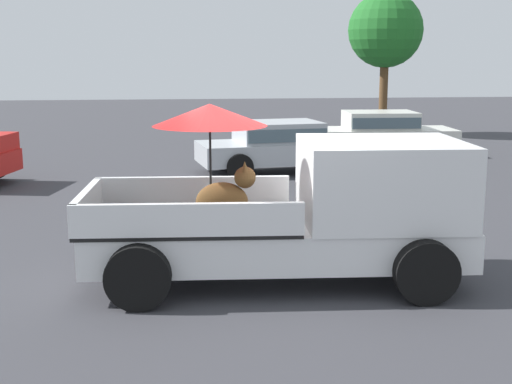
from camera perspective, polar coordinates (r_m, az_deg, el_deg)
ground_plane at (r=9.49m, az=1.70°, el=-7.28°), size 80.00×80.00×0.00m
pickup_truck_main at (r=9.26m, az=4.38°, el=-1.37°), size 5.16×2.50×2.40m
parked_sedan_near at (r=21.53m, az=10.31°, el=4.98°), size 4.38×2.14×1.33m
parked_sedan_far at (r=17.99m, az=2.02°, el=3.96°), size 4.51×2.46×1.33m
tree_by_lot at (r=27.04m, az=10.63°, el=12.92°), size 2.80×2.80×5.34m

